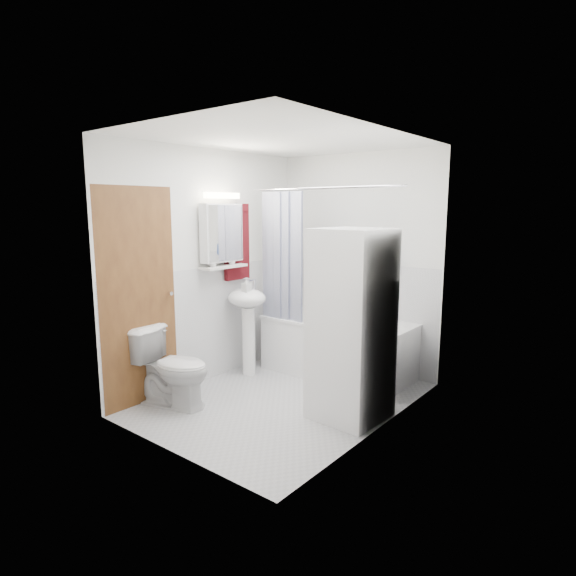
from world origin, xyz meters
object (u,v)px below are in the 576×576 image
Objects in this scene: sink at (247,311)px; toilet at (173,368)px; washer_dryer at (351,325)px; bathtub at (338,344)px.

toilet is at bearing -88.14° from sink.
washer_dryer is 1.68m from toilet.
sink is 0.64× the size of washer_dryer.
bathtub is 0.98× the size of washer_dryer.
washer_dryer is at bearing -9.13° from sink.
bathtub is 1.81m from toilet.
washer_dryer is (1.43, -0.23, 0.12)m from sink.
toilet is (-1.40, -0.81, -0.46)m from washer_dryer.
washer_dryer reaches higher than toilet.
toilet is at bearing -146.94° from washer_dryer.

